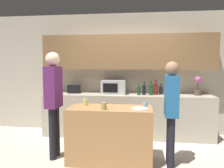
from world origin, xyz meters
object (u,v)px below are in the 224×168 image
object	(u,v)px
toaster	(74,89)
cup_1	(145,104)
potted_plant	(198,86)
bottle_3	(156,89)
microwave	(114,87)
person_left	(54,95)
bottle_2	(151,90)
bottle_4	(161,90)
person_center	(171,105)
bottle_1	(144,90)
cup_2	(104,106)
bottle_0	(139,91)
plate_on_island	(140,109)
cup_0	(85,102)

from	to	relation	value
toaster	cup_1	distance (m)	1.97
potted_plant	bottle_3	world-z (taller)	potted_plant
microwave	cup_1	distance (m)	1.38
cup_1	person_left	xyz separation A→B (m)	(-1.49, -0.10, 0.14)
microwave	bottle_2	xyz separation A→B (m)	(0.80, -0.09, -0.04)
person_left	bottle_4	bearing A→B (deg)	127.27
cup_1	person_center	size ratio (longest dim) A/B	0.05
toaster	person_center	distance (m)	2.37
bottle_1	bottle_4	bearing A→B (deg)	18.25
microwave	cup_2	xyz separation A→B (m)	(0.03, -1.50, -0.13)
person_left	bottle_0	bearing A→B (deg)	132.25
potted_plant	bottle_1	size ratio (longest dim) A/B	1.40
bottle_1	bottle_2	size ratio (longest dim) A/B	0.95
bottle_3	person_left	bearing A→B (deg)	-143.70
plate_on_island	person_left	bearing A→B (deg)	176.17
bottle_3	cup_1	size ratio (longest dim) A/B	4.06
plate_on_island	person_left	xyz separation A→B (m)	(-1.41, 0.09, 0.17)
bottle_4	person_left	size ratio (longest dim) A/B	0.13
cup_0	cup_1	xyz separation A→B (m)	(0.99, 0.01, -0.01)
potted_plant	plate_on_island	distance (m)	1.85
bottle_0	bottle_3	xyz separation A→B (m)	(0.35, 0.09, 0.03)
bottle_4	bottle_0	bearing A→B (deg)	-163.30
microwave	potted_plant	bearing A→B (deg)	0.05
bottle_0	person_center	bearing A→B (deg)	-68.04
microwave	bottle_1	bearing A→B (deg)	-8.69
toaster	bottle_3	bearing A→B (deg)	-0.94
microwave	bottle_3	xyz separation A→B (m)	(0.90, -0.03, -0.03)
cup_0	cup_1	bearing A→B (deg)	0.48
cup_0	person_center	world-z (taller)	person_center
potted_plant	bottle_0	bearing A→B (deg)	-174.20
bottle_4	cup_0	xyz separation A→B (m)	(-1.35, -1.23, -0.07)
bottle_0	cup_1	world-z (taller)	bottle_0
cup_1	person_center	xyz separation A→B (m)	(0.39, -0.15, 0.03)
bottle_2	cup_0	distance (m)	1.59
bottle_1	bottle_4	world-z (taller)	bottle_1
microwave	toaster	bearing A→B (deg)	179.90
potted_plant	bottle_3	distance (m)	0.87
toaster	potted_plant	bearing A→B (deg)	0.00
cup_1	person_left	size ratio (longest dim) A/B	0.05
potted_plant	plate_on_island	world-z (taller)	potted_plant
bottle_1	bottle_2	world-z (taller)	bottle_2
microwave	bottle_1	xyz separation A→B (m)	(0.65, -0.10, -0.04)
plate_on_island	bottle_0	bearing A→B (deg)	91.32
bottle_1	person_center	xyz separation A→B (m)	(0.39, -1.26, -0.07)
bottle_0	potted_plant	bearing A→B (deg)	5.80
bottle_4	cup_1	bearing A→B (deg)	-106.43
bottle_0	plate_on_island	size ratio (longest dim) A/B	0.96
cup_0	bottle_0	bearing A→B (deg)	51.19
bottle_0	person_left	xyz separation A→B (m)	(-1.38, -1.18, 0.05)
bottle_4	person_center	size ratio (longest dim) A/B	0.15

